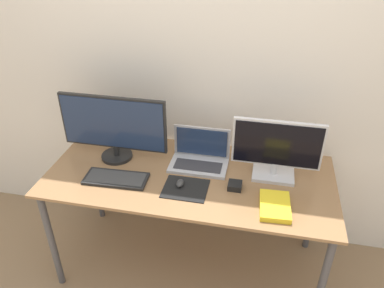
{
  "coord_description": "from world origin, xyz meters",
  "views": [
    {
      "loc": [
        0.38,
        -1.36,
        2.04
      ],
      "look_at": [
        0.01,
        0.39,
        0.95
      ],
      "focal_mm": 35.0,
      "sensor_mm": 36.0,
      "label": 1
    }
  ],
  "objects": [
    {
      "name": "monitor_right",
      "position": [
        0.48,
        0.46,
        0.93
      ],
      "size": [
        0.5,
        0.17,
        0.36
      ],
      "color": "silver",
      "rests_on": "desk"
    },
    {
      "name": "wall_back",
      "position": [
        0.0,
        0.81,
        1.25
      ],
      "size": [
        7.0,
        0.05,
        2.5
      ],
      "color": "silver",
      "rests_on": "ground_plane"
    },
    {
      "name": "monitor_left",
      "position": [
        -0.48,
        0.46,
        0.96
      ],
      "size": [
        0.65,
        0.19,
        0.41
      ],
      "color": "black",
      "rests_on": "desk"
    },
    {
      "name": "keyboard",
      "position": [
        -0.4,
        0.24,
        0.76
      ],
      "size": [
        0.37,
        0.17,
        0.02
      ],
      "color": "black",
      "rests_on": "desk"
    },
    {
      "name": "mousepad",
      "position": [
        0.01,
        0.24,
        0.75
      ],
      "size": [
        0.24,
        0.21,
        0.0
      ],
      "color": "black",
      "rests_on": "desk"
    },
    {
      "name": "power_brick",
      "position": [
        0.27,
        0.3,
        0.76
      ],
      "size": [
        0.08,
        0.08,
        0.03
      ],
      "color": "black",
      "rests_on": "desk"
    },
    {
      "name": "desk",
      "position": [
        0.0,
        0.37,
        0.67
      ],
      "size": [
        1.67,
        0.75,
        0.75
      ],
      "color": "olive",
      "rests_on": "ground_plane"
    },
    {
      "name": "mouse",
      "position": [
        -0.03,
        0.25,
        0.77
      ],
      "size": [
        0.04,
        0.07,
        0.03
      ],
      "color": "#333333",
      "rests_on": "mousepad"
    },
    {
      "name": "book",
      "position": [
        0.49,
        0.18,
        0.76
      ],
      "size": [
        0.17,
        0.24,
        0.03
      ],
      "color": "yellow",
      "rests_on": "desk"
    },
    {
      "name": "laptop",
      "position": [
        0.04,
        0.5,
        0.8
      ],
      "size": [
        0.34,
        0.21,
        0.22
      ],
      "color": "#ADADB2",
      "rests_on": "desk"
    }
  ]
}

